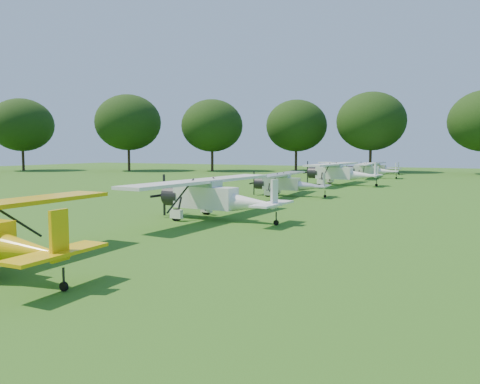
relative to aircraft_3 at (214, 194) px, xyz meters
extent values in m
plane|color=#2C5916|center=(-0.76, -0.34, -1.33)|extent=(160.00, 160.00, 0.00)
cylinder|color=black|center=(-2.88, 56.40, 1.04)|extent=(0.44, 0.44, 4.74)
ellipsoid|color=black|center=(-2.88, 56.40, 6.83)|extent=(11.05, 11.05, 9.39)
cylinder|color=black|center=(-15.51, 56.20, 0.91)|extent=(0.44, 0.44, 4.49)
ellipsoid|color=black|center=(-15.51, 56.20, 6.40)|extent=(10.47, 10.47, 8.90)
cylinder|color=black|center=(-27.65, 48.16, 0.89)|extent=(0.44, 0.44, 4.44)
ellipsoid|color=black|center=(-27.65, 48.16, 6.32)|extent=(10.36, 10.36, 8.80)
cylinder|color=black|center=(-40.92, 42.58, 1.06)|extent=(0.44, 0.44, 4.77)
ellipsoid|color=black|center=(-40.92, 42.58, 6.89)|extent=(11.14, 11.14, 9.47)
cylinder|color=black|center=(-57.78, 34.96, 0.95)|extent=(0.44, 0.44, 4.56)
ellipsoid|color=black|center=(-57.78, 34.96, 6.52)|extent=(10.64, 10.64, 9.04)
cone|color=#E9B809|center=(1.47, -12.46, -0.40)|extent=(2.91, 0.98, 0.93)
cube|color=#E9B809|center=(2.50, -12.44, 0.12)|extent=(0.11, 0.57, 1.34)
cube|color=#E9B809|center=(2.40, -12.44, -0.35)|extent=(0.93, 2.91, 0.09)
cylinder|color=black|center=(2.60, -12.44, -1.21)|extent=(0.25, 0.09, 0.25)
cube|color=white|center=(-0.54, 0.04, -0.19)|extent=(3.53, 1.26, 1.14)
cone|color=white|center=(2.38, -0.16, -0.35)|extent=(3.09, 1.18, 0.97)
cube|color=#8CA5B2|center=(-0.65, 0.04, 0.40)|extent=(1.80, 1.11, 0.60)
cylinder|color=black|center=(-2.59, 0.18, -0.19)|extent=(1.05, 1.19, 1.13)
cube|color=black|center=(-3.30, 0.22, -0.19)|extent=(0.07, 0.13, 2.27)
cube|color=white|center=(-0.65, 0.04, 0.67)|extent=(2.35, 11.56, 0.15)
cube|color=white|center=(3.46, -0.24, 0.19)|extent=(0.15, 0.60, 1.41)
cube|color=white|center=(3.35, -0.23, -0.30)|extent=(1.12, 3.09, 0.10)
cylinder|color=black|center=(-1.50, -1.26, -1.00)|extent=(0.66, 0.22, 0.65)
cylinder|color=black|center=(-1.31, 1.45, -1.00)|extent=(0.66, 0.22, 0.65)
cylinder|color=black|center=(3.57, -0.24, -1.20)|extent=(0.27, 0.10, 0.26)
cube|color=silver|center=(-1.45, 13.30, -0.37)|extent=(2.96, 1.03, 0.96)
cone|color=silver|center=(1.01, 13.44, -0.51)|extent=(2.60, 0.96, 0.82)
cube|color=#8CA5B2|center=(-1.54, 13.30, 0.13)|extent=(1.50, 0.92, 0.50)
cylinder|color=black|center=(-3.18, 13.21, -0.37)|extent=(0.87, 0.99, 0.95)
cube|color=black|center=(-3.78, 13.17, -0.37)|extent=(0.06, 0.11, 1.92)
cube|color=silver|center=(-1.54, 13.30, 0.36)|extent=(1.86, 9.73, 0.13)
cube|color=silver|center=(1.92, 13.49, -0.05)|extent=(0.12, 0.51, 1.19)
cube|color=silver|center=(1.83, 13.49, -0.46)|extent=(0.92, 2.60, 0.08)
cylinder|color=black|center=(-2.12, 12.12, -1.06)|extent=(0.55, 0.18, 0.55)
cylinder|color=black|center=(-2.24, 14.40, -1.06)|extent=(0.55, 0.18, 0.55)
cylinder|color=black|center=(2.01, 13.50, -1.22)|extent=(0.22, 0.09, 0.22)
cube|color=white|center=(-0.81, 26.53, -0.12)|extent=(3.74, 1.34, 1.21)
cone|color=white|center=(2.28, 26.32, -0.30)|extent=(3.28, 1.25, 1.03)
cube|color=#8CA5B2|center=(-0.93, 26.54, 0.51)|extent=(1.91, 1.18, 0.63)
cylinder|color=black|center=(-2.99, 26.68, -0.12)|extent=(1.11, 1.26, 1.19)
cube|color=black|center=(-3.74, 26.74, -0.12)|extent=(0.08, 0.14, 2.41)
cube|color=white|center=(-0.93, 26.54, 0.79)|extent=(2.50, 12.25, 0.16)
cube|color=white|center=(3.42, 26.24, 0.28)|extent=(0.16, 0.64, 1.49)
cube|color=white|center=(3.31, 26.25, -0.24)|extent=(1.19, 3.27, 0.10)
cylinder|color=black|center=(-1.83, 25.17, -0.98)|extent=(0.70, 0.23, 0.69)
cylinder|color=black|center=(-1.63, 28.03, -0.98)|extent=(0.70, 0.23, 0.69)
cylinder|color=black|center=(3.54, 26.23, -1.19)|extent=(0.28, 0.11, 0.28)
cube|color=white|center=(-0.15, 39.63, -0.32)|extent=(3.15, 1.16, 1.01)
cone|color=white|center=(2.44, 39.84, -0.46)|extent=(2.76, 1.08, 0.87)
cube|color=#8CA5B2|center=(-0.25, 39.62, 0.21)|extent=(1.61, 1.01, 0.53)
cylinder|color=black|center=(-1.98, 39.48, -0.32)|extent=(0.95, 1.07, 1.00)
cube|color=black|center=(-2.60, 39.43, -0.32)|extent=(0.07, 0.12, 2.02)
cube|color=white|center=(-0.25, 39.62, 0.45)|extent=(2.22, 10.29, 0.13)
cube|color=white|center=(3.40, 39.91, 0.02)|extent=(0.14, 0.54, 1.25)
cube|color=white|center=(3.31, 39.91, -0.41)|extent=(1.03, 2.75, 0.09)
cylinder|color=black|center=(-0.82, 38.36, -1.04)|extent=(0.59, 0.20, 0.58)
cylinder|color=black|center=(-1.02, 40.76, -1.04)|extent=(0.59, 0.20, 0.58)
cylinder|color=black|center=(3.50, 39.92, -1.21)|extent=(0.24, 0.10, 0.23)
cube|color=silver|center=(-0.88, 50.38, -0.41)|extent=(2.82, 0.95, 0.92)
cone|color=silver|center=(1.47, 50.27, -0.54)|extent=(2.47, 0.89, 0.79)
cube|color=#8CA5B2|center=(-0.97, 50.38, 0.07)|extent=(1.43, 0.86, 0.48)
cylinder|color=black|center=(-2.54, 50.45, -0.41)|extent=(0.82, 0.94, 0.91)
cube|color=black|center=(-3.11, 50.47, -0.41)|extent=(0.06, 0.11, 1.83)
cube|color=silver|center=(-0.97, 50.38, 0.28)|extent=(1.67, 9.29, 0.12)
cube|color=silver|center=(2.34, 50.24, -0.11)|extent=(0.11, 0.48, 1.13)
cube|color=silver|center=(2.25, 50.24, -0.50)|extent=(0.85, 2.47, 0.08)
cylinder|color=black|center=(-1.63, 49.32, -1.07)|extent=(0.53, 0.16, 0.52)
cylinder|color=black|center=(-1.53, 51.50, -1.07)|extent=(0.53, 0.16, 0.52)
cylinder|color=black|center=(2.43, 50.23, -1.22)|extent=(0.21, 0.08, 0.21)
cube|color=#B4190C|center=(-5.12, 39.59, -0.85)|extent=(2.66, 2.13, 0.75)
cube|color=black|center=(-5.42, 39.72, -0.42)|extent=(1.35, 1.46, 0.48)
cube|color=white|center=(-5.12, 39.59, 0.61)|extent=(2.61, 2.18, 0.09)
cylinder|color=black|center=(-6.12, 39.31, -1.09)|extent=(0.49, 0.33, 0.47)
cylinder|color=black|center=(-5.58, 40.52, -1.09)|extent=(0.49, 0.33, 0.47)
cylinder|color=black|center=(-4.66, 38.66, -1.09)|extent=(0.49, 0.33, 0.47)
cylinder|color=black|center=(-4.12, 39.87, -1.09)|extent=(0.49, 0.33, 0.47)
camera|label=1|loc=(11.90, -20.95, 2.31)|focal=35.00mm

